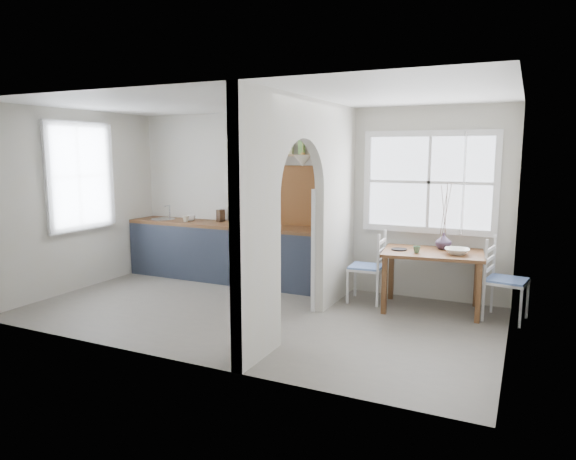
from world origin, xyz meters
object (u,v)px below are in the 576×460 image
at_px(dining_table, 432,281).
at_px(kettle, 323,223).
at_px(chair_left, 366,266).
at_px(chair_right, 507,280).
at_px(vase, 444,241).

distance_m(dining_table, kettle, 1.69).
xyz_separation_m(dining_table, kettle, (-1.56, 0.17, 0.63)).
distance_m(dining_table, chair_left, 0.87).
relative_size(dining_table, kettle, 5.37).
bearing_deg(chair_right, chair_left, 98.43).
relative_size(dining_table, chair_left, 1.27).
bearing_deg(vase, chair_left, -168.21).
height_order(chair_left, chair_right, chair_right).
relative_size(chair_right, vase, 4.69).
bearing_deg(kettle, dining_table, -2.60).
bearing_deg(dining_table, kettle, 166.69).
bearing_deg(kettle, chair_right, -0.78).
xyz_separation_m(dining_table, chair_left, (-0.86, 0.02, 0.10)).
distance_m(chair_right, kettle, 2.49).
bearing_deg(chair_right, kettle, 95.06).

